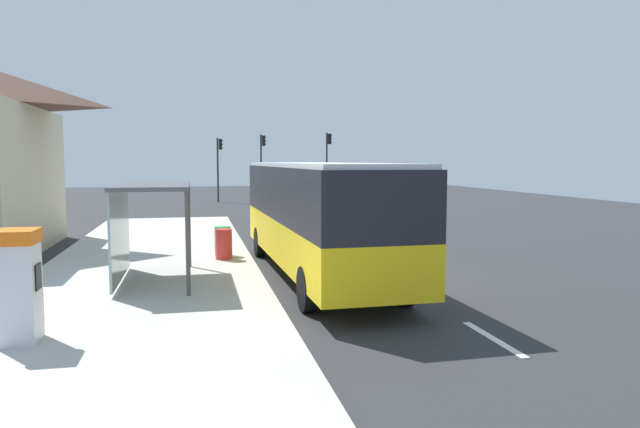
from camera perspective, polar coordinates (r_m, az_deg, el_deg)
name	(u,v)px	position (r m, az deg, el deg)	size (l,w,h in m)	color
ground_plane	(296,225)	(30.30, -2.38, -1.03)	(56.00, 92.00, 0.04)	#2D2D30
sidewalk_platform	(150,270)	(18.02, -16.15, -5.19)	(6.20, 30.00, 0.18)	beige
lane_stripe_seg_0	(493,339)	(11.54, 16.39, -11.49)	(0.16, 2.20, 0.01)	silver
lane_stripe_seg_1	(400,283)	(15.97, 7.75, -6.66)	(0.16, 2.20, 0.01)	silver
lane_stripe_seg_2	(351,254)	(20.66, 3.02, -3.90)	(0.16, 2.20, 0.01)	silver
lane_stripe_seg_3	(321,236)	(25.47, 0.08, -2.16)	(0.16, 2.20, 0.01)	silver
lane_stripe_seg_4	(300,224)	(30.34, -1.92, -0.97)	(0.16, 2.20, 0.01)	silver
lane_stripe_seg_5	(285,215)	(35.25, -3.36, -0.11)	(0.16, 2.20, 0.01)	silver
lane_stripe_seg_6	(274,208)	(40.18, -4.45, 0.53)	(0.16, 2.20, 0.01)	silver
lane_stripe_seg_7	(265,203)	(45.12, -5.30, 1.04)	(0.16, 2.20, 0.01)	silver
bus	(318,212)	(16.48, -0.24, 0.21)	(2.78, 11.07, 3.21)	yellow
white_van	(302,189)	(40.37, -1.71, 2.47)	(2.22, 5.28, 2.30)	silver
sedan_near	(275,187)	(54.48, -4.33, 2.59)	(1.99, 4.47, 1.52)	#A51919
ticket_machine	(19,285)	(11.29, -27.11, -6.14)	(0.66, 0.76, 1.94)	silver
recycling_bin_red	(224,244)	(18.77, -9.29, -2.89)	(0.52, 0.52, 0.95)	red
recycling_bin_green	(223,241)	(19.46, -9.39, -2.60)	(0.52, 0.52, 0.95)	green
traffic_light_near_side	(328,156)	(47.41, 0.77, 5.63)	(0.49, 0.28, 5.48)	#2D2D2D
traffic_light_far_side	(219,159)	(47.05, -9.75, 5.22)	(0.49, 0.28, 5.03)	#2D2D2D
traffic_light_median	(262,157)	(48.13, -5.61, 5.51)	(0.49, 0.28, 5.35)	#2D2D2D
bus_shelter	(141,207)	(15.65, -16.93, 0.66)	(1.80, 4.00, 2.50)	#4C4C51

